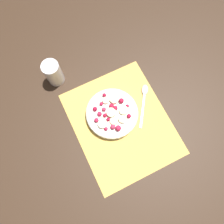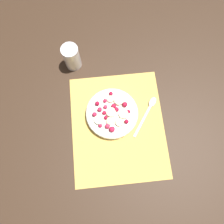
% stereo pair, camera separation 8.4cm
% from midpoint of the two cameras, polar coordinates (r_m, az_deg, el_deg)
% --- Properties ---
extents(ground_plane, '(3.00, 3.00, 0.00)m').
position_cam_midpoint_polar(ground_plane, '(0.87, 4.27, -4.23)').
color(ground_plane, '#382619').
extents(placemat, '(0.44, 0.36, 0.01)m').
position_cam_midpoint_polar(placemat, '(0.87, 4.28, -4.18)').
color(placemat, '#E0B251').
rests_on(placemat, ground_plane).
extents(fruit_bowl, '(0.20, 0.20, 0.05)m').
position_cam_midpoint_polar(fruit_bowl, '(0.85, 2.76, -0.83)').
color(fruit_bowl, silver).
rests_on(fruit_bowl, placemat).
extents(spoon, '(0.16, 0.12, 0.01)m').
position_cam_midpoint_polar(spoon, '(0.90, 12.23, 0.37)').
color(spoon, silver).
rests_on(spoon, placemat).
extents(drinking_glass, '(0.07, 0.07, 0.12)m').
position_cam_midpoint_polar(drinking_glass, '(0.92, -7.90, 13.61)').
color(drinking_glass, white).
rests_on(drinking_glass, ground_plane).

